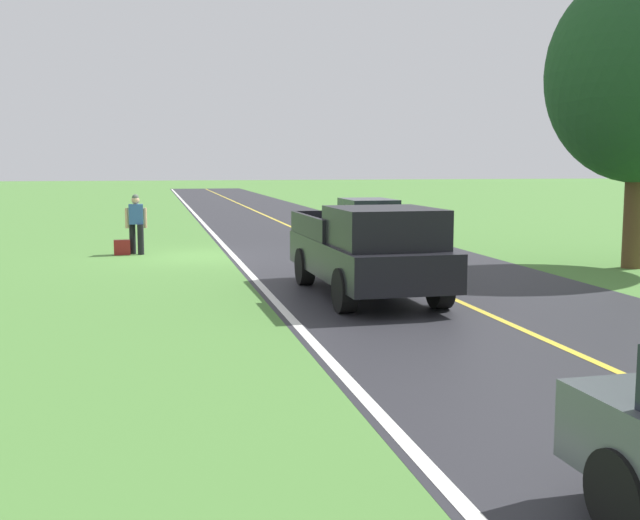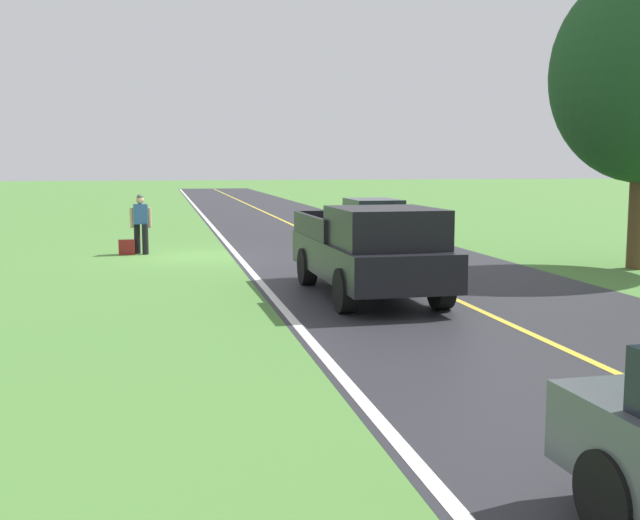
# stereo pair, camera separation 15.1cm
# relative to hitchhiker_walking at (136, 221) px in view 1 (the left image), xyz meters

# --- Properties ---
(ground_plane) EXTENTS (200.00, 200.00, 0.00)m
(ground_plane) POSITION_rel_hitchhiker_walking_xyz_m (-1.67, 0.95, -0.98)
(ground_plane) COLOR #4C7F38
(road_surface) EXTENTS (7.25, 120.00, 0.00)m
(road_surface) POSITION_rel_hitchhiker_walking_xyz_m (-6.15, 0.95, -0.98)
(road_surface) COLOR #28282D
(road_surface) RESTS_ON ground
(lane_edge_line) EXTENTS (0.16, 117.60, 0.00)m
(lane_edge_line) POSITION_rel_hitchhiker_walking_xyz_m (-2.70, 0.95, -0.98)
(lane_edge_line) COLOR silver
(lane_edge_line) RESTS_ON ground
(lane_centre_line) EXTENTS (0.14, 117.60, 0.00)m
(lane_centre_line) POSITION_rel_hitchhiker_walking_xyz_m (-6.15, 0.95, -0.98)
(lane_centre_line) COLOR gold
(lane_centre_line) RESTS_ON ground
(hitchhiker_walking) EXTENTS (0.62, 0.51, 1.75)m
(hitchhiker_walking) POSITION_rel_hitchhiker_walking_xyz_m (0.00, 0.00, 0.00)
(hitchhiker_walking) COLOR black
(hitchhiker_walking) RESTS_ON ground
(suitcase_carried) EXTENTS (0.47, 0.23, 0.44)m
(suitcase_carried) POSITION_rel_hitchhiker_walking_xyz_m (0.41, 0.10, -0.76)
(suitcase_carried) COLOR maroon
(suitcase_carried) RESTS_ON ground
(pickup_truck_passing) EXTENTS (2.17, 5.43, 1.82)m
(pickup_truck_passing) POSITION_rel_hitchhiker_walking_xyz_m (-4.60, 8.51, -0.01)
(pickup_truck_passing) COLOR black
(pickup_truck_passing) RESTS_ON ground
(sedan_near_oncoming) EXTENTS (1.94, 4.41, 1.41)m
(sedan_near_oncoming) POSITION_rel_hitchhiker_walking_xyz_m (-7.81, -2.91, -0.23)
(sedan_near_oncoming) COLOR #66754C
(sedan_near_oncoming) RESTS_ON ground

